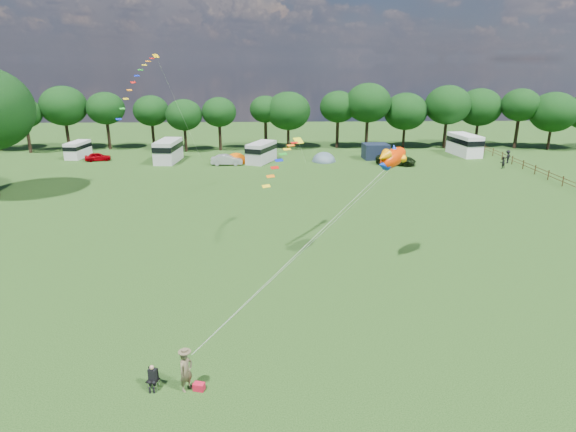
{
  "coord_description": "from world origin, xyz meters",
  "views": [
    {
      "loc": [
        -1.05,
        -21.9,
        13.79
      ],
      "look_at": [
        0.0,
        8.0,
        4.0
      ],
      "focal_mm": 30.0,
      "sensor_mm": 36.0,
      "label": 1
    }
  ],
  "objects_px": {
    "campervan_b": "(168,150)",
    "walker_a": "(502,163)",
    "walker_b": "(508,157)",
    "campervan_d": "(465,144)",
    "kite_flyer": "(186,371)",
    "car_d": "(396,159)",
    "tent_greyblue": "(324,161)",
    "campervan_a": "(78,149)",
    "camp_chair": "(153,374)",
    "car_a": "(98,157)",
    "tent_orange": "(236,162)",
    "car_b": "(227,160)",
    "fish_kite": "(391,158)",
    "campervan_c": "(261,152)"
  },
  "relations": [
    {
      "from": "camp_chair",
      "to": "walker_a",
      "type": "bearing_deg",
      "value": 69.44
    },
    {
      "from": "car_d",
      "to": "camp_chair",
      "type": "distance_m",
      "value": 51.33
    },
    {
      "from": "car_b",
      "to": "kite_flyer",
      "type": "xyz_separation_m",
      "value": [
        2.28,
        -47.04,
        0.24
      ]
    },
    {
      "from": "walker_a",
      "to": "walker_b",
      "type": "distance_m",
      "value": 3.98
    },
    {
      "from": "car_a",
      "to": "camp_chair",
      "type": "distance_m",
      "value": 53.88
    },
    {
      "from": "car_b",
      "to": "car_a",
      "type": "bearing_deg",
      "value": 79.27
    },
    {
      "from": "car_a",
      "to": "camp_chair",
      "type": "height_order",
      "value": "car_a"
    },
    {
      "from": "car_a",
      "to": "fish_kite",
      "type": "relative_size",
      "value": 1.17
    },
    {
      "from": "campervan_c",
      "to": "kite_flyer",
      "type": "relative_size",
      "value": 3.22
    },
    {
      "from": "camp_chair",
      "to": "walker_b",
      "type": "relative_size",
      "value": 0.64
    },
    {
      "from": "tent_orange",
      "to": "campervan_b",
      "type": "bearing_deg",
      "value": 174.34
    },
    {
      "from": "campervan_c",
      "to": "walker_a",
      "type": "relative_size",
      "value": 3.96
    },
    {
      "from": "car_d",
      "to": "campervan_d",
      "type": "height_order",
      "value": "campervan_d"
    },
    {
      "from": "campervan_c",
      "to": "walker_a",
      "type": "height_order",
      "value": "campervan_c"
    },
    {
      "from": "car_a",
      "to": "campervan_a",
      "type": "xyz_separation_m",
      "value": [
        -3.66,
        2.55,
        0.66
      ]
    },
    {
      "from": "walker_b",
      "to": "campervan_d",
      "type": "bearing_deg",
      "value": -95.65
    },
    {
      "from": "kite_flyer",
      "to": "camp_chair",
      "type": "bearing_deg",
      "value": 123.09
    },
    {
      "from": "campervan_a",
      "to": "car_d",
      "type": "bearing_deg",
      "value": -91.89
    },
    {
      "from": "tent_greyblue",
      "to": "walker_b",
      "type": "distance_m",
      "value": 25.43
    },
    {
      "from": "car_a",
      "to": "tent_orange",
      "type": "distance_m",
      "value": 19.76
    },
    {
      "from": "car_a",
      "to": "walker_b",
      "type": "relative_size",
      "value": 1.96
    },
    {
      "from": "car_b",
      "to": "campervan_a",
      "type": "relative_size",
      "value": 0.81
    },
    {
      "from": "car_d",
      "to": "walker_b",
      "type": "distance_m",
      "value": 15.76
    },
    {
      "from": "car_d",
      "to": "camp_chair",
      "type": "xyz_separation_m",
      "value": [
        -22.28,
        -46.24,
        -0.05
      ]
    },
    {
      "from": "campervan_c",
      "to": "camp_chair",
      "type": "relative_size",
      "value": 5.21
    },
    {
      "from": "kite_flyer",
      "to": "walker_b",
      "type": "bearing_deg",
      "value": 1.71
    },
    {
      "from": "campervan_d",
      "to": "kite_flyer",
      "type": "bearing_deg",
      "value": 140.0
    },
    {
      "from": "car_b",
      "to": "campervan_a",
      "type": "distance_m",
      "value": 23.0
    },
    {
      "from": "tent_greyblue",
      "to": "campervan_d",
      "type": "bearing_deg",
      "value": 10.26
    },
    {
      "from": "campervan_a",
      "to": "camp_chair",
      "type": "xyz_separation_m",
      "value": [
        23.0,
        -52.85,
        -0.55
      ]
    },
    {
      "from": "car_b",
      "to": "tent_greyblue",
      "type": "height_order",
      "value": "car_b"
    },
    {
      "from": "car_b",
      "to": "campervan_a",
      "type": "height_order",
      "value": "campervan_a"
    },
    {
      "from": "campervan_d",
      "to": "fish_kite",
      "type": "relative_size",
      "value": 2.18
    },
    {
      "from": "tent_greyblue",
      "to": "walker_b",
      "type": "relative_size",
      "value": 2.05
    },
    {
      "from": "car_d",
      "to": "tent_greyblue",
      "type": "relative_size",
      "value": 1.47
    },
    {
      "from": "car_d",
      "to": "camp_chair",
      "type": "height_order",
      "value": "car_d"
    },
    {
      "from": "campervan_a",
      "to": "walker_b",
      "type": "relative_size",
      "value": 2.72
    },
    {
      "from": "car_b",
      "to": "campervan_d",
      "type": "bearing_deg",
      "value": -80.68
    },
    {
      "from": "campervan_b",
      "to": "walker_a",
      "type": "distance_m",
      "value": 45.36
    },
    {
      "from": "kite_flyer",
      "to": "walker_a",
      "type": "height_order",
      "value": "kite_flyer"
    },
    {
      "from": "campervan_b",
      "to": "tent_greyblue",
      "type": "xyz_separation_m",
      "value": [
        21.87,
        -0.54,
        -1.61
      ]
    },
    {
      "from": "tent_greyblue",
      "to": "camp_chair",
      "type": "distance_m",
      "value": 50.51
    },
    {
      "from": "car_d",
      "to": "kite_flyer",
      "type": "relative_size",
      "value": 2.89
    },
    {
      "from": "campervan_c",
      "to": "fish_kite",
      "type": "xyz_separation_m",
      "value": [
        9.26,
        -35.8,
        6.12
      ]
    },
    {
      "from": "tent_greyblue",
      "to": "fish_kite",
      "type": "height_order",
      "value": "fish_kite"
    },
    {
      "from": "kite_flyer",
      "to": "car_d",
      "type": "bearing_deg",
      "value": 15.5
    },
    {
      "from": "campervan_c",
      "to": "fish_kite",
      "type": "distance_m",
      "value": 37.48
    },
    {
      "from": "car_a",
      "to": "car_d",
      "type": "xyz_separation_m",
      "value": [
        41.61,
        -4.05,
        0.15
      ]
    },
    {
      "from": "car_d",
      "to": "tent_greyblue",
      "type": "bearing_deg",
      "value": 95.87
    },
    {
      "from": "car_b",
      "to": "campervan_b",
      "type": "xyz_separation_m",
      "value": [
        -8.38,
        2.55,
        0.92
      ]
    }
  ]
}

